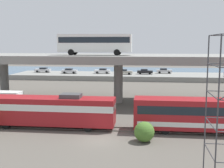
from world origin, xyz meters
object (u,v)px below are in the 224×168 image
service_truck_east (11,101)px  parked_car_4 (70,71)px  transit_bus_on_overpass (95,42)px  parked_car_1 (43,70)px  parked_car_2 (145,71)px  parked_car_5 (124,72)px  train_locomotive (43,109)px  parked_car_3 (164,71)px  parked_car_0 (103,71)px

service_truck_east → parked_car_4: bearing=93.4°
transit_bus_on_overpass → parked_car_1: size_ratio=2.57×
transit_bus_on_overpass → parked_car_2: (7.97, 36.53, -8.09)m
parked_car_4 → parked_car_5: size_ratio=0.96×
train_locomotive → parked_car_1: bearing=-70.3°
parked_car_5 → parked_car_3: bearing=21.7°
parked_car_0 → parked_car_5: (6.47, -2.27, -0.00)m
service_truck_east → parked_car_5: service_truck_east is taller
parked_car_5 → parked_car_1: bearing=172.3°
service_truck_east → parked_car_3: (24.88, 46.64, 0.50)m
parked_car_4 → train_locomotive: bearing=-78.7°
parked_car_0 → parked_car_5: bearing=160.7°
transit_bus_on_overpass → parked_car_4: 39.33m
parked_car_0 → parked_car_4: 9.64m
parked_car_0 → parked_car_3: bearing=-172.7°
service_truck_east → parked_car_1: size_ratio=1.45×
service_truck_east → parked_car_1: bearing=104.1°
parked_car_2 → parked_car_5: bearing=-164.6°
parked_car_4 → parked_car_1: bearing=164.8°
parked_car_1 → parked_car_5: size_ratio=1.00×
parked_car_1 → transit_bus_on_overpass: bearing=120.7°
transit_bus_on_overpass → service_truck_east: transit_bus_on_overpass is taller
parked_car_0 → parked_car_1: bearing=-3.5°
service_truck_east → parked_car_3: size_ratio=1.55×
parked_car_3 → transit_bus_on_overpass: bearing=-108.9°
parked_car_0 → parked_car_5: same height
parked_car_4 → parked_car_5: same height
parked_car_2 → parked_car_5: (-5.84, -1.60, 0.00)m
parked_car_2 → parked_car_4: 21.87m
parked_car_5 → service_truck_east: bearing=-107.7°
parked_car_2 → parked_car_3: 6.31m
train_locomotive → service_truck_east: (-7.45, 7.20, -0.55)m
parked_car_4 → parked_car_5: 16.05m
transit_bus_on_overpass → parked_car_3: (13.54, 39.48, -8.09)m
transit_bus_on_overpass → parked_car_3: bearing=-108.9°
parked_car_4 → parked_car_2: bearing=1.6°
parked_car_1 → parked_car_4: same height
parked_car_1 → parked_car_3: same height
parked_car_3 → parked_car_5: bearing=-158.3°
train_locomotive → transit_bus_on_overpass: size_ratio=1.41×
transit_bus_on_overpass → parked_car_0: bearing=-83.3°
parked_car_4 → parked_car_0: bearing=7.7°
train_locomotive → service_truck_east: train_locomotive is taller
parked_car_2 → parked_car_4: (-21.86, -0.63, 0.00)m
parked_car_1 → parked_car_5: (24.91, -3.39, -0.00)m
parked_car_1 → parked_car_4: 9.21m
parked_car_0 → parked_car_2: bearing=176.9°
train_locomotive → parked_car_0: 51.56m
transit_bus_on_overpass → parked_car_1: transit_bus_on_overpass is taller
train_locomotive → parked_car_1: (-18.90, 52.68, -0.05)m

